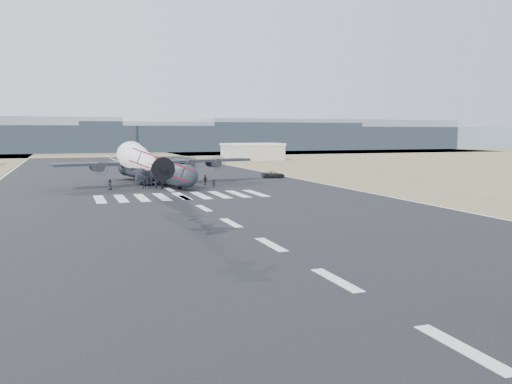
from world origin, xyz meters
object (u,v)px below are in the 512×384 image
crew_a (164,181)px  crew_g (156,184)px  transport_aircraft (154,169)px  crew_b (149,183)px  crew_d (205,180)px  crew_f (144,183)px  crew_h (161,183)px  support_vehicle (273,175)px  aerobatic_biplane (160,167)px  hangar_right (253,151)px  crew_e (110,184)px  crew_c (214,183)px

crew_a → crew_g: (-2.22, -5.34, -0.03)m
transport_aircraft → crew_b: transport_aircraft is taller
crew_d → crew_f: (-11.57, -3.10, 0.01)m
crew_b → crew_h: size_ratio=0.89×
crew_f → crew_g: size_ratio=1.12×
support_vehicle → crew_a: (-25.23, -10.02, 0.17)m
crew_d → crew_g: bearing=-7.6°
aerobatic_biplane → crew_h: 47.60m
hangar_right → crew_b: bearing=-119.6°
aerobatic_biplane → crew_e: 47.56m
transport_aircraft → crew_b: (-1.87, -6.59, -1.99)m
support_vehicle → crew_f: (-29.13, -13.48, 0.24)m
aerobatic_biplane → crew_d: 53.63m
crew_a → crew_d: 7.68m
crew_a → crew_h: (-1.14, -4.41, 0.08)m
crew_d → crew_f: size_ratio=0.99×
crew_c → crew_g: size_ratio=0.96×
hangar_right → crew_c: 97.57m
crew_e → crew_c: bearing=63.4°
crew_e → crew_f: crew_e is taller
crew_e → hangar_right: bearing=129.4°
transport_aircraft → crew_f: bearing=-124.2°
crew_d → crew_h: crew_h is taller
crew_d → crew_e: bearing=-23.1°
crew_f → crew_e: bearing=-154.6°
hangar_right → crew_f: (-49.76, -86.79, -2.08)m
hangar_right → crew_h: 99.56m
crew_c → crew_f: bearing=44.6°
crew_c → crew_e: (-17.38, 2.62, 0.14)m
support_vehicle → crew_c: (-17.54, -16.45, 0.10)m
support_vehicle → crew_a: size_ratio=2.88×
crew_b → aerobatic_biplane: bearing=127.8°
aerobatic_biplane → crew_e: size_ratio=2.78×
crew_h → aerobatic_biplane: bearing=18.8°
crew_d → crew_e: size_ratio=0.99×
transport_aircraft → crew_d: 9.93m
crew_b → crew_a: bearing=-93.6°
hangar_right → aerobatic_biplane: 145.16m
crew_a → crew_b: crew_a is taller
crew_b → crew_e: bearing=55.3°
crew_e → crew_h: (8.55, -0.60, 0.01)m
transport_aircraft → crew_g: bearing=-110.4°
support_vehicle → crew_f: crew_f is taller
support_vehicle → crew_b: (-28.15, -12.60, 0.14)m
crew_c → crew_g: 9.97m
crew_h → crew_b: bearing=-107.6°
crew_f → crew_d: bearing=36.9°
aerobatic_biplane → crew_e: aerobatic_biplane is taller
support_vehicle → crew_e: 37.56m
aerobatic_biplane → support_vehicle: bearing=62.1°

